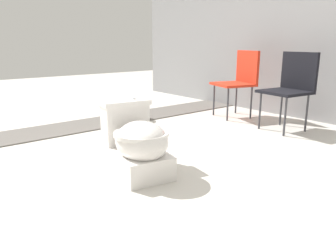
{
  "coord_description": "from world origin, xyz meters",
  "views": [
    {
      "loc": [
        2.21,
        -1.2,
        0.93
      ],
      "look_at": [
        0.29,
        0.36,
        0.3
      ],
      "focal_mm": 35.0,
      "sensor_mm": 36.0,
      "label": 1
    }
  ],
  "objects_px": {
    "folding_chair_left": "(240,77)",
    "folding_chair_middle": "(292,83)",
    "toilet": "(136,143)",
    "boulder_near": "(131,111)"
  },
  "relations": [
    {
      "from": "folding_chair_left",
      "to": "folding_chair_middle",
      "type": "bearing_deg",
      "value": 100.94
    },
    {
      "from": "toilet",
      "to": "folding_chair_left",
      "type": "height_order",
      "value": "folding_chair_left"
    },
    {
      "from": "toilet",
      "to": "folding_chair_middle",
      "type": "relative_size",
      "value": 0.82
    },
    {
      "from": "toilet",
      "to": "folding_chair_left",
      "type": "distance_m",
      "value": 2.23
    },
    {
      "from": "folding_chair_middle",
      "to": "boulder_near",
      "type": "relative_size",
      "value": 2.09
    },
    {
      "from": "toilet",
      "to": "folding_chair_middle",
      "type": "distance_m",
      "value": 2.01
    },
    {
      "from": "boulder_near",
      "to": "folding_chair_middle",
      "type": "bearing_deg",
      "value": 37.92
    },
    {
      "from": "folding_chair_left",
      "to": "folding_chair_middle",
      "type": "xyz_separation_m",
      "value": [
        0.77,
        -0.09,
        0.0
      ]
    },
    {
      "from": "folding_chair_left",
      "to": "boulder_near",
      "type": "xyz_separation_m",
      "value": [
        -0.68,
        -1.22,
        -0.4
      ]
    },
    {
      "from": "toilet",
      "to": "boulder_near",
      "type": "bearing_deg",
      "value": 159.27
    }
  ]
}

